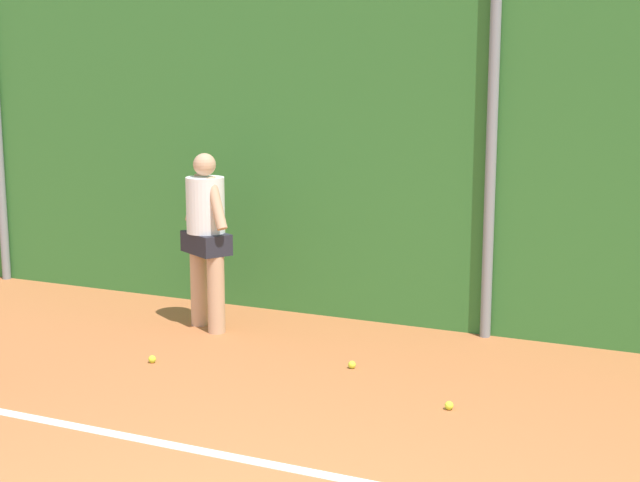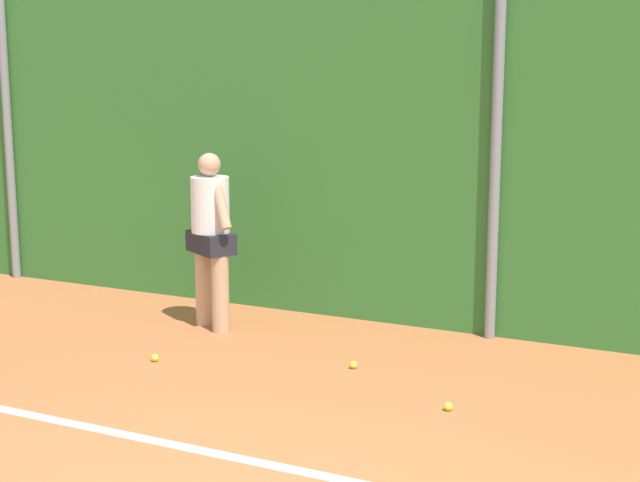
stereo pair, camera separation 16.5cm
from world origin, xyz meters
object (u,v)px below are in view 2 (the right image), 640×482
player_backcourt_far (211,231)px  tennis_ball_7 (448,407)px  tennis_ball_9 (155,358)px  tennis_ball_10 (354,365)px

player_backcourt_far → tennis_ball_7: bearing=7.0°
player_backcourt_far → tennis_ball_9: (0.12, -1.13, -0.93)m
tennis_ball_9 → tennis_ball_10: 1.74m
player_backcourt_far → tennis_ball_9: size_ratio=26.05×
player_backcourt_far → tennis_ball_7: size_ratio=26.05×
tennis_ball_9 → tennis_ball_10: bearing=19.5°
tennis_ball_10 → tennis_ball_9: bearing=-160.5°
player_backcourt_far → tennis_ball_9: 1.47m
tennis_ball_7 → tennis_ball_9: same height
tennis_ball_9 → tennis_ball_7: bearing=-0.4°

